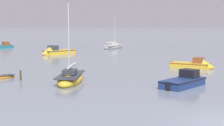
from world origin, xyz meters
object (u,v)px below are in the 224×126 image
object	(u,v)px
sailboat_moored_0	(70,79)
sailboat_moored_1	(113,47)
motorboat_moored_1	(55,53)
mooring_post_near	(21,75)
motorboat_moored_0	(188,82)
rowboat_moored_1	(1,77)
motorboat_moored_2	(5,47)
motorboat_moored_4	(196,66)

from	to	relation	value
sailboat_moored_0	sailboat_moored_1	world-z (taller)	sailboat_moored_0
sailboat_moored_1	motorboat_moored_1	world-z (taller)	sailboat_moored_1
motorboat_moored_1	mooring_post_near	bearing A→B (deg)	50.94
sailboat_moored_1	mooring_post_near	bearing A→B (deg)	-159.05
motorboat_moored_0	rowboat_moored_1	world-z (taller)	motorboat_moored_0
motorboat_moored_2	motorboat_moored_1	bearing A→B (deg)	-92.25
sailboat_moored_0	sailboat_moored_1	size ratio (longest dim) A/B	1.08
motorboat_moored_0	motorboat_moored_4	world-z (taller)	motorboat_moored_0
motorboat_moored_4	motorboat_moored_1	bearing A→B (deg)	165.31
sailboat_moored_1	rowboat_moored_1	bearing A→B (deg)	-162.24
sailboat_moored_1	motorboat_moored_0	bearing A→B (deg)	-139.00
motorboat_moored_2	motorboat_moored_4	bearing A→B (deg)	-88.00
sailboat_moored_1	motorboat_moored_1	bearing A→B (deg)	178.49
sailboat_moored_1	motorboat_moored_4	distance (m)	36.07
motorboat_moored_1	motorboat_moored_2	xyz separation A→B (m)	(-14.29, 16.43, -0.05)
rowboat_moored_1	sailboat_moored_0	size ratio (longest dim) A/B	0.36
sailboat_moored_1	motorboat_moored_2	bearing A→B (deg)	119.67
sailboat_moored_0	motorboat_moored_2	bearing A→B (deg)	-152.76
motorboat_moored_2	motorboat_moored_0	bearing A→B (deg)	-99.22
rowboat_moored_1	motorboat_moored_4	size ratio (longest dim) A/B	0.49
sailboat_moored_0	motorboat_moored_2	xyz separation A→B (m)	(-21.24, 46.00, -0.02)
rowboat_moored_1	motorboat_moored_4	xyz separation A→B (m)	(21.71, 8.67, 0.19)
rowboat_moored_1	motorboat_moored_2	size ratio (longest dim) A/B	0.52
rowboat_moored_1	motorboat_moored_1	world-z (taller)	motorboat_moored_1
rowboat_moored_1	motorboat_moored_2	bearing A→B (deg)	66.72
sailboat_moored_0	sailboat_moored_1	distance (m)	45.27
mooring_post_near	sailboat_moored_1	bearing A→B (deg)	79.27
motorboat_moored_4	mooring_post_near	bearing A→B (deg)	-126.66
sailboat_moored_1	motorboat_moored_4	xyz separation A→B (m)	(11.05, -34.33, 0.00)
sailboat_moored_0	mooring_post_near	world-z (taller)	sailboat_moored_0
motorboat_moored_0	mooring_post_near	size ratio (longest dim) A/B	4.56
motorboat_moored_4	mooring_post_near	size ratio (longest dim) A/B	4.61
motorboat_moored_2	rowboat_moored_1	bearing A→B (deg)	-115.79
motorboat_moored_2	mooring_post_near	world-z (taller)	motorboat_moored_2
sailboat_moored_0	motorboat_moored_2	size ratio (longest dim) A/B	1.45
sailboat_moored_0	mooring_post_near	size ratio (longest dim) A/B	6.28
sailboat_moored_0	motorboat_moored_0	bearing A→B (deg)	84.35
motorboat_moored_0	sailboat_moored_1	distance (m)	47.33
motorboat_moored_0	motorboat_moored_1	world-z (taller)	motorboat_moored_1
motorboat_moored_4	mooring_post_near	distance (m)	21.69
rowboat_moored_1	motorboat_moored_1	distance (m)	27.44
mooring_post_near	motorboat_moored_2	bearing A→B (deg)	109.76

